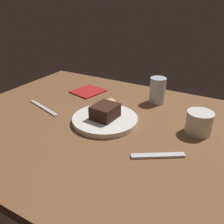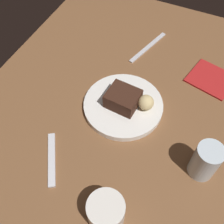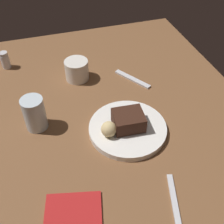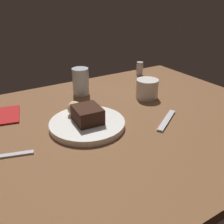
{
  "view_description": "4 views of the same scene",
  "coord_description": "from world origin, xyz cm",
  "px_view_note": "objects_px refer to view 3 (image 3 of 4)",
  "views": [
    {
      "loc": [
        33.44,
        -62.52,
        43.54
      ],
      "look_at": [
        -4.72,
        4.97,
        5.16
      ],
      "focal_mm": 38.32,
      "sensor_mm": 36.0,
      "label": 1
    },
    {
      "loc": [
        39.32,
        17.69,
        68.31
      ],
      "look_at": [
        0.71,
        -0.2,
        7.58
      ],
      "focal_mm": 44.17,
      "sensor_mm": 36.0,
      "label": 2
    },
    {
      "loc": [
        -57.52,
        21.69,
        64.68
      ],
      "look_at": [
        -0.8,
        4.21,
        7.79
      ],
      "focal_mm": 44.83,
      "sensor_mm": 36.0,
      "label": 3
    },
    {
      "loc": [
        -33.65,
        -60.71,
        40.9
      ],
      "look_at": [
        1.2,
        -3.42,
        8.11
      ],
      "focal_mm": 40.39,
      "sensor_mm": 36.0,
      "label": 4
    }
  ],
  "objects_px": {
    "salt_shaker": "(5,60)",
    "folded_napkin": "(73,217)",
    "dessert_spoon": "(132,79)",
    "dessert_plate": "(128,129)",
    "coffee_cup": "(77,70)",
    "water_glass": "(35,114)",
    "butter_knife": "(176,210)",
    "chocolate_cake_slice": "(128,120)",
    "bread_roll": "(109,129)"
  },
  "relations": [
    {
      "from": "bread_roll",
      "to": "chocolate_cake_slice",
      "type": "bearing_deg",
      "value": -76.63
    },
    {
      "from": "dessert_spoon",
      "to": "folded_napkin",
      "type": "relative_size",
      "value": 1.14
    },
    {
      "from": "dessert_plate",
      "to": "dessert_spoon",
      "type": "relative_size",
      "value": 1.53
    },
    {
      "from": "butter_knife",
      "to": "dessert_spoon",
      "type": "bearing_deg",
      "value": -172.02
    },
    {
      "from": "dessert_spoon",
      "to": "water_glass",
      "type": "bearing_deg",
      "value": 78.29
    },
    {
      "from": "dessert_plate",
      "to": "folded_napkin",
      "type": "xyz_separation_m",
      "value": [
        -0.22,
        0.21,
        -0.01
      ]
    },
    {
      "from": "salt_shaker",
      "to": "butter_knife",
      "type": "height_order",
      "value": "salt_shaker"
    },
    {
      "from": "dessert_plate",
      "to": "salt_shaker",
      "type": "xyz_separation_m",
      "value": [
        0.45,
        0.33,
        0.02
      ]
    },
    {
      "from": "butter_knife",
      "to": "coffee_cup",
      "type": "bearing_deg",
      "value": -152.24
    },
    {
      "from": "salt_shaker",
      "to": "water_glass",
      "type": "relative_size",
      "value": 0.61
    },
    {
      "from": "dessert_spoon",
      "to": "salt_shaker",
      "type": "bearing_deg",
      "value": 31.15
    },
    {
      "from": "dessert_plate",
      "to": "salt_shaker",
      "type": "height_order",
      "value": "salt_shaker"
    },
    {
      "from": "coffee_cup",
      "to": "salt_shaker",
      "type": "bearing_deg",
      "value": 58.67
    },
    {
      "from": "dessert_spoon",
      "to": "folded_napkin",
      "type": "height_order",
      "value": "dessert_spoon"
    },
    {
      "from": "salt_shaker",
      "to": "water_glass",
      "type": "distance_m",
      "value": 0.36
    },
    {
      "from": "coffee_cup",
      "to": "dessert_spoon",
      "type": "xyz_separation_m",
      "value": [
        -0.07,
        -0.19,
        -0.03
      ]
    },
    {
      "from": "chocolate_cake_slice",
      "to": "butter_knife",
      "type": "height_order",
      "value": "chocolate_cake_slice"
    },
    {
      "from": "water_glass",
      "to": "coffee_cup",
      "type": "distance_m",
      "value": 0.26
    },
    {
      "from": "butter_knife",
      "to": "folded_napkin",
      "type": "bearing_deg",
      "value": -86.37
    },
    {
      "from": "salt_shaker",
      "to": "chocolate_cake_slice",
      "type": "bearing_deg",
      "value": -143.22
    },
    {
      "from": "dessert_plate",
      "to": "butter_knife",
      "type": "distance_m",
      "value": 0.27
    },
    {
      "from": "coffee_cup",
      "to": "butter_knife",
      "type": "relative_size",
      "value": 0.44
    },
    {
      "from": "dessert_plate",
      "to": "coffee_cup",
      "type": "relative_size",
      "value": 2.74
    },
    {
      "from": "chocolate_cake_slice",
      "to": "salt_shaker",
      "type": "xyz_separation_m",
      "value": [
        0.45,
        0.33,
        -0.01
      ]
    },
    {
      "from": "salt_shaker",
      "to": "dessert_plate",
      "type": "bearing_deg",
      "value": -143.45
    },
    {
      "from": "dessert_spoon",
      "to": "folded_napkin",
      "type": "distance_m",
      "value": 0.54
    },
    {
      "from": "coffee_cup",
      "to": "butter_knife",
      "type": "xyz_separation_m",
      "value": [
        -0.57,
        -0.11,
        -0.03
      ]
    },
    {
      "from": "butter_knife",
      "to": "chocolate_cake_slice",
      "type": "bearing_deg",
      "value": -158.67
    },
    {
      "from": "dessert_plate",
      "to": "dessert_spoon",
      "type": "xyz_separation_m",
      "value": [
        0.23,
        -0.1,
        -0.01
      ]
    },
    {
      "from": "bread_roll",
      "to": "salt_shaker",
      "type": "height_order",
      "value": "salt_shaker"
    },
    {
      "from": "water_glass",
      "to": "bread_roll",
      "type": "bearing_deg",
      "value": -120.24
    },
    {
      "from": "salt_shaker",
      "to": "water_glass",
      "type": "height_order",
      "value": "water_glass"
    },
    {
      "from": "salt_shaker",
      "to": "water_glass",
      "type": "xyz_separation_m",
      "value": [
        -0.35,
        -0.08,
        0.02
      ]
    },
    {
      "from": "salt_shaker",
      "to": "folded_napkin",
      "type": "xyz_separation_m",
      "value": [
        -0.66,
        -0.12,
        -0.03
      ]
    },
    {
      "from": "water_glass",
      "to": "butter_knife",
      "type": "relative_size",
      "value": 0.55
    },
    {
      "from": "bread_roll",
      "to": "dessert_spoon",
      "type": "height_order",
      "value": "bread_roll"
    },
    {
      "from": "water_glass",
      "to": "butter_knife",
      "type": "distance_m",
      "value": 0.46
    },
    {
      "from": "dessert_plate",
      "to": "bread_roll",
      "type": "xyz_separation_m",
      "value": [
        -0.01,
        0.06,
        0.03
      ]
    },
    {
      "from": "coffee_cup",
      "to": "folded_napkin",
      "type": "relative_size",
      "value": 0.64
    },
    {
      "from": "dessert_spoon",
      "to": "butter_knife",
      "type": "height_order",
      "value": "dessert_spoon"
    },
    {
      "from": "salt_shaker",
      "to": "coffee_cup",
      "type": "xyz_separation_m",
      "value": [
        -0.15,
        -0.24,
        0.0
      ]
    },
    {
      "from": "salt_shaker",
      "to": "butter_knife",
      "type": "bearing_deg",
      "value": -153.64
    },
    {
      "from": "chocolate_cake_slice",
      "to": "coffee_cup",
      "type": "bearing_deg",
      "value": 16.76
    },
    {
      "from": "salt_shaker",
      "to": "folded_napkin",
      "type": "relative_size",
      "value": 0.49
    },
    {
      "from": "bread_roll",
      "to": "dessert_spoon",
      "type": "relative_size",
      "value": 0.3
    },
    {
      "from": "dessert_spoon",
      "to": "dessert_plate",
      "type": "bearing_deg",
      "value": 124.29
    },
    {
      "from": "salt_shaker",
      "to": "coffee_cup",
      "type": "bearing_deg",
      "value": -121.33
    },
    {
      "from": "salt_shaker",
      "to": "butter_knife",
      "type": "xyz_separation_m",
      "value": [
        -0.72,
        -0.36,
        -0.03
      ]
    },
    {
      "from": "dessert_plate",
      "to": "salt_shaker",
      "type": "bearing_deg",
      "value": 36.55
    },
    {
      "from": "dessert_spoon",
      "to": "coffee_cup",
      "type": "bearing_deg",
      "value": 37.9
    }
  ]
}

